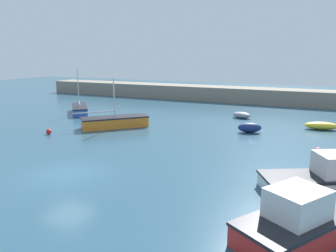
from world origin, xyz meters
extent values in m
cube|color=#284C60|center=(0.00, 0.00, -0.10)|extent=(120.00, 120.00, 0.20)
cube|color=gray|center=(0.00, 31.74, 0.96)|extent=(56.48, 3.91, 1.93)
cube|color=orange|center=(-4.05, 10.97, 0.42)|extent=(5.33, 5.33, 0.84)
cube|color=black|center=(-4.05, 10.97, 0.90)|extent=(5.44, 5.44, 0.12)
cylinder|color=silver|center=(-4.05, 10.97, 2.62)|extent=(0.10, 0.10, 3.56)
cylinder|color=silver|center=(-5.32, 9.70, 1.47)|extent=(2.60, 2.61, 0.08)
ellipsoid|color=navy|center=(7.31, 13.94, 0.41)|extent=(2.15, 1.55, 0.81)
cube|color=#2D56B7|center=(-11.58, 15.35, 0.35)|extent=(4.41, 4.74, 0.71)
cube|color=black|center=(-11.58, 15.35, 0.77)|extent=(4.50, 4.83, 0.12)
cylinder|color=silver|center=(-11.58, 15.35, 2.87)|extent=(0.08, 0.08, 4.33)
cylinder|color=silver|center=(-10.61, 14.24, 1.36)|extent=(2.00, 2.26, 0.07)
ellipsoid|color=gray|center=(5.38, 19.94, 0.31)|extent=(2.15, 1.50, 0.62)
cube|color=white|center=(12.86, 3.48, 0.31)|extent=(6.21, 4.49, 0.62)
cube|color=black|center=(12.86, 3.48, 0.68)|extent=(6.34, 4.58, 0.12)
cube|color=silver|center=(13.26, 3.69, 1.21)|extent=(2.29, 2.23, 1.18)
cube|color=red|center=(12.05, -1.55, 0.39)|extent=(4.58, 5.49, 0.78)
cube|color=black|center=(12.05, -1.55, 0.84)|extent=(4.67, 5.60, 0.12)
cube|color=silver|center=(11.84, -1.88, 1.36)|extent=(2.35, 2.45, 1.15)
ellipsoid|color=yellow|center=(12.80, 17.64, 0.33)|extent=(2.98, 1.64, 0.66)
sphere|color=#EA668C|center=(12.56, 9.62, 0.22)|extent=(0.45, 0.45, 0.45)
sphere|color=red|center=(-7.55, 6.52, 0.22)|extent=(0.43, 0.43, 0.43)
camera|label=1|loc=(12.07, -13.16, 6.43)|focal=35.00mm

